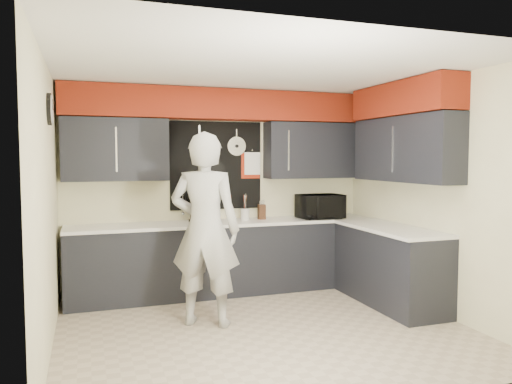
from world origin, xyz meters
name	(u,v)px	position (x,y,z in m)	size (l,w,h in m)	color
ground	(264,329)	(0.00, 0.00, 0.00)	(4.00, 4.00, 0.00)	#B6A68E
back_wall_assembly	(223,136)	(0.01, 1.60, 2.01)	(4.00, 0.36, 2.60)	#F9F5C0
right_wall_assembly	(408,139)	(1.85, 0.26, 1.94)	(0.36, 3.50, 2.60)	#F9F5C0
left_wall_assembly	(47,203)	(-1.99, 0.02, 1.33)	(0.05, 3.50, 2.60)	#F9F5C0
base_cabinets	(271,259)	(0.49, 1.13, 0.46)	(3.95, 2.20, 0.92)	black
microwave	(320,206)	(1.27, 1.35, 1.08)	(0.58, 0.39, 0.32)	black
knife_block	(262,212)	(0.50, 1.50, 1.02)	(0.09, 0.09, 0.20)	#321D10
utensil_crock	(245,214)	(0.27, 1.50, 0.99)	(0.11, 0.11, 0.15)	silver
coffee_maker	(199,207)	(-0.33, 1.49, 1.11)	(0.25, 0.28, 0.36)	black
person	(205,229)	(-0.53, 0.33, 0.99)	(0.73, 0.48, 1.99)	#B6B6B4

